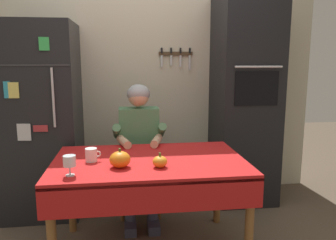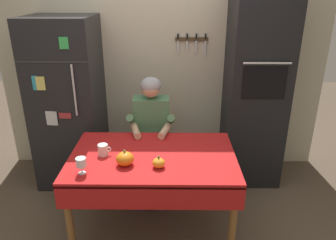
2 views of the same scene
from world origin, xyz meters
name	(u,v)px [view 2 (image 2 of 2)]	position (x,y,z in m)	size (l,w,h in m)	color
ground_plane	(154,232)	(0.00, 0.00, 0.00)	(10.00, 10.00, 0.00)	brown
back_wall_assembly	(162,59)	(0.05, 1.35, 1.30)	(3.70, 0.13, 2.60)	beige
refrigerator	(69,103)	(-0.95, 0.96, 0.90)	(0.68, 0.71, 1.80)	black
wall_oven	(255,89)	(1.05, 1.00, 1.05)	(0.60, 0.64, 2.10)	black
dining_table	(153,165)	(0.00, 0.08, 0.66)	(1.40, 0.90, 0.74)	brown
chair_behind_person	(153,139)	(-0.05, 0.87, 0.51)	(0.40, 0.40, 0.93)	brown
seated_person	(151,127)	(-0.05, 0.68, 0.74)	(0.47, 0.55, 1.25)	#38384C
coffee_mug	(103,150)	(-0.42, 0.09, 0.79)	(0.11, 0.09, 0.10)	white
wine_glass	(81,163)	(-0.52, -0.20, 0.83)	(0.08, 0.08, 0.13)	white
pumpkin_large	(125,159)	(-0.21, -0.07, 0.80)	(0.14, 0.14, 0.13)	orange
pumpkin_medium	(159,163)	(0.06, -0.11, 0.78)	(0.10, 0.10, 0.10)	orange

